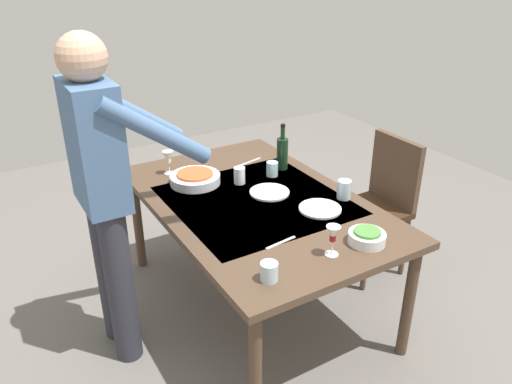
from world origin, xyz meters
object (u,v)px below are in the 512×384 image
Objects in this scene: chair_near at (381,197)px; dinner_plate_near at (320,209)px; serving_bowl_pasta at (195,178)px; water_cup_near_left at (344,190)px; water_cup_near_right at (269,272)px; wine_bottle at (282,152)px; person_server at (105,187)px; side_bowl_salad at (367,237)px; water_cup_far_right at (239,175)px; dinner_plate_far at (270,192)px; dining_table at (256,210)px; water_cup_far_left at (272,169)px; wine_glass_right at (168,158)px; wine_glass_left at (333,235)px.

chair_near reaches higher than dinner_plate_near.
dinner_plate_near is (-0.21, 0.68, 0.20)m from chair_near.
water_cup_near_left is at bearing -133.91° from serving_bowl_pasta.
chair_near is at bearing -64.07° from water_cup_near_right.
chair_near is 3.07× the size of wine_bottle.
person_server is 9.38× the size of side_bowl_salad.
water_cup_far_right is 0.44× the size of dinner_plate_far.
dining_table is 7.30× the size of dinner_plate_near.
person_server is at bearing 85.23° from chair_near.
water_cup_far_right is 0.44× the size of dinner_plate_near.
water_cup_far_left is at bearing -91.63° from water_cup_far_right.
chair_near is 0.74m from dinner_plate_near.
side_bowl_salad is (-0.74, -1.02, -0.21)m from person_server.
wine_glass_right is at bearing 56.60° from water_cup_far_left.
wine_glass_right is at bearing 25.41° from dining_table.
water_cup_far_left is at bearing -1.99° from dinner_plate_near.
wine_bottle is 2.91× the size of water_cup_far_right.
wine_glass_right is 1.01m from dinner_plate_near.
wine_glass_right is 0.84× the size of side_bowl_salad.
dining_table is 0.68m from wine_glass_left.
wine_glass_left and wine_glass_right have the same top height.
chair_near is 0.72m from wine_bottle.
wine_glass_right is at bearing 30.93° from dinner_plate_near.
chair_near is 0.57m from water_cup_near_left.
chair_near is 6.03× the size of wine_glass_left.
dining_table is 5.60× the size of serving_bowl_pasta.
chair_near is 0.97m from water_cup_far_right.
wine_bottle reaches higher than water_cup_near_right.
water_cup_near_left reaches higher than dinner_plate_near.
chair_near is 10.70× the size of water_cup_near_right.
water_cup_near_left is (-0.82, -0.72, -0.05)m from wine_glass_right.
chair_near is at bearing -72.58° from dinner_plate_near.
person_server reaches higher than side_bowl_salad.
side_bowl_salad is 0.78× the size of dinner_plate_near.
water_cup_far_right is (0.24, -0.03, 0.11)m from dining_table.
water_cup_far_left is 0.90m from side_bowl_salad.
wine_glass_left is at bearing 164.77° from water_cup_far_left.
water_cup_near_left reaches higher than dining_table.
water_cup_near_right is (-0.44, 0.77, -0.01)m from water_cup_near_left.
side_bowl_salad is at bearing -161.35° from dining_table.
water_cup_far_right is 0.56× the size of side_bowl_salad.
water_cup_far_left is at bearing -2.13° from side_bowl_salad.
wine_glass_left reaches higher than dining_table.
dinner_plate_near is 1.00× the size of dinner_plate_far.
water_cup_far_right is at bearing -138.31° from wine_glass_right.
water_cup_near_left is 1.20× the size of water_cup_far_left.
person_server reaches higher than dinner_plate_near.
water_cup_far_right is (0.16, -0.82, -0.19)m from person_server.
water_cup_near_left is at bearing -139.48° from water_cup_far_right.
person_server reaches higher than chair_near.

